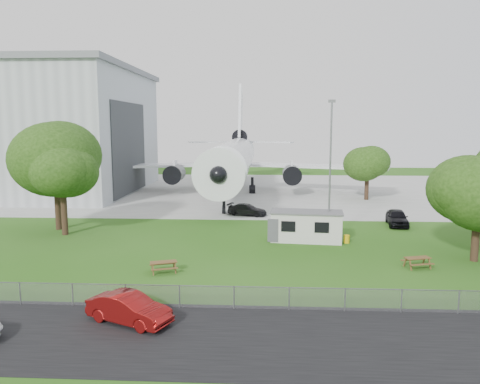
{
  "coord_description": "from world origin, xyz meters",
  "views": [
    {
      "loc": [
        2.62,
        -33.89,
        9.94
      ],
      "look_at": [
        0.4,
        8.0,
        4.0
      ],
      "focal_mm": 35.0,
      "sensor_mm": 36.0,
      "label": 1
    }
  ],
  "objects_px": {
    "airliner": "(234,157)",
    "picnic_west": "(164,272)",
    "car_centre_sedan": "(129,309)",
    "picnic_east": "(417,268)",
    "site_cabin": "(306,226)"
  },
  "relations": [
    {
      "from": "airliner",
      "to": "picnic_east",
      "type": "distance_m",
      "value": 40.59
    },
    {
      "from": "picnic_west",
      "to": "airliner",
      "type": "bearing_deg",
      "value": 67.68
    },
    {
      "from": "picnic_west",
      "to": "picnic_east",
      "type": "height_order",
      "value": "same"
    },
    {
      "from": "picnic_west",
      "to": "car_centre_sedan",
      "type": "height_order",
      "value": "car_centre_sedan"
    },
    {
      "from": "site_cabin",
      "to": "picnic_east",
      "type": "distance_m",
      "value": 10.43
    },
    {
      "from": "airliner",
      "to": "site_cabin",
      "type": "bearing_deg",
      "value": -74.41
    },
    {
      "from": "airliner",
      "to": "picnic_west",
      "type": "xyz_separation_m",
      "value": [
        -2.24,
        -39.15,
        -5.27
      ]
    },
    {
      "from": "site_cabin",
      "to": "car_centre_sedan",
      "type": "bearing_deg",
      "value": -120.56
    },
    {
      "from": "picnic_east",
      "to": "airliner",
      "type": "bearing_deg",
      "value": 97.24
    },
    {
      "from": "site_cabin",
      "to": "picnic_west",
      "type": "relative_size",
      "value": 3.82
    },
    {
      "from": "airliner",
      "to": "picnic_west",
      "type": "bearing_deg",
      "value": -93.27
    },
    {
      "from": "picnic_east",
      "to": "car_centre_sedan",
      "type": "distance_m",
      "value": 20.43
    },
    {
      "from": "picnic_east",
      "to": "site_cabin",
      "type": "bearing_deg",
      "value": 118.4
    },
    {
      "from": "car_centre_sedan",
      "to": "picnic_west",
      "type": "bearing_deg",
      "value": 24.5
    },
    {
      "from": "airliner",
      "to": "picnic_west",
      "type": "distance_m",
      "value": 39.57
    }
  ]
}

